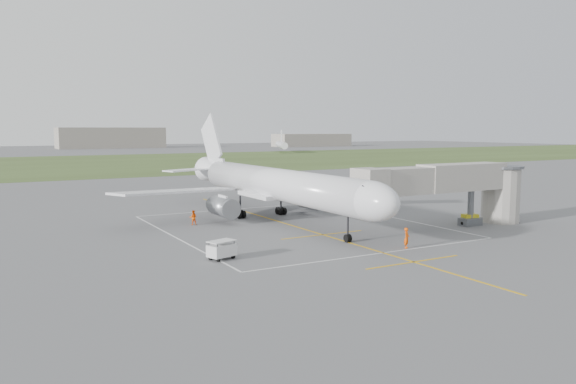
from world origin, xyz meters
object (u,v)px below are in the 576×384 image
airliner (275,185)px  jet_bridge (457,186)px  gpu_unit (470,220)px  ramp_worker_nose (407,238)px  baggage_cart (222,250)px  ramp_worker_wing (193,218)px

airliner → jet_bridge: (15.72, -14.25, 0.35)m
gpu_unit → ramp_worker_nose: ramp_worker_nose is taller
baggage_cart → ramp_worker_nose: ramp_worker_nose is taller
jet_bridge → gpu_unit: 4.78m
gpu_unit → ramp_worker_wing: bearing=163.6°
baggage_cart → ramp_worker_nose: bearing=-32.8°
airliner → jet_bridge: bearing=-42.2°
airliner → jet_bridge: size_ratio=2.00×
baggage_cart → ramp_worker_nose: (16.80, -4.31, 0.15)m
airliner → ramp_worker_wing: airliner is taller
airliner → ramp_worker_nose: bearing=-81.1°
gpu_unit → ramp_worker_wing: ramp_worker_wing is taller
airliner → gpu_unit: bearing=-37.8°
baggage_cart → gpu_unit: bearing=-15.1°
airliner → ramp_worker_nose: 20.76m
ramp_worker_wing → gpu_unit: bearing=167.7°
ramp_worker_wing → airliner: bearing=-173.4°
ramp_worker_nose → ramp_worker_wing: 25.61m
jet_bridge → gpu_unit: size_ratio=12.13×
airliner → baggage_cart: (-13.64, -15.92, -3.56)m
jet_bridge → ramp_worker_wing: bearing=147.7°
ramp_worker_nose → gpu_unit: bearing=-10.8°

